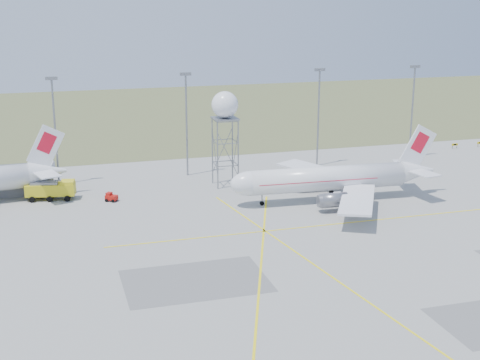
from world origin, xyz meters
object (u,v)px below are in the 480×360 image
object	(u,v)px
airliner_main	(331,179)
radar_tower	(225,133)
fire_truck	(52,191)
baggage_tug	(111,198)

from	to	relation	value
airliner_main	radar_tower	world-z (taller)	radar_tower
airliner_main	fire_truck	bearing A→B (deg)	-14.17
baggage_tug	radar_tower	bearing A→B (deg)	46.63
fire_truck	airliner_main	bearing A→B (deg)	-6.48
radar_tower	fire_truck	xyz separation A→B (m)	(-31.73, -0.29, -8.41)
airliner_main	baggage_tug	bearing A→B (deg)	-12.86
fire_truck	baggage_tug	xyz separation A→B (m)	(9.86, -3.96, -1.04)
radar_tower	airliner_main	bearing A→B (deg)	-44.38
radar_tower	fire_truck	size ratio (longest dim) A/B	2.02
airliner_main	baggage_tug	size ratio (longest dim) A/B	15.72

